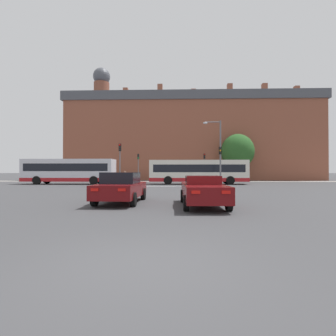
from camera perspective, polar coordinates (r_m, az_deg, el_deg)
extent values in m
plane|color=#3D3D3F|center=(4.71, -6.55, -20.40)|extent=(400.00, 400.00, 0.00)
cube|color=silver|center=(27.25, 0.50, -4.01)|extent=(7.74, 0.30, 0.01)
cube|color=#A09B91|center=(40.49, 0.95, -2.91)|extent=(68.61, 2.50, 0.01)
cube|color=brown|center=(49.72, 5.21, 5.47)|extent=(44.80, 10.16, 13.81)
cube|color=#4C4F56|center=(51.12, 5.20, 14.08)|extent=(45.70, 10.56, 1.59)
cube|color=brown|center=(55.50, -15.43, 14.88)|extent=(0.90, 0.90, 2.10)
cube|color=brown|center=(52.78, -9.22, 15.69)|extent=(0.90, 0.90, 2.10)
cube|color=brown|center=(50.13, -1.75, 16.57)|extent=(0.90, 0.90, 2.10)
cube|color=brown|center=(53.01, 5.54, 15.61)|extent=(0.90, 0.90, 2.10)
cube|color=brown|center=(51.06, 13.29, 16.26)|extent=(0.90, 0.90, 2.10)
cube|color=brown|center=(52.71, 20.26, 15.74)|extent=(0.90, 0.90, 2.10)
cube|color=brown|center=(56.48, 26.20, 14.65)|extent=(0.90, 0.90, 2.10)
cylinder|color=brown|center=(53.62, -14.26, 15.99)|extent=(2.89, 2.89, 3.09)
sphere|color=#4C4F56|center=(54.47, -14.25, 18.76)|extent=(3.21, 3.21, 3.21)
cube|color=#600C0F|center=(13.42, -10.11, -4.69)|extent=(1.98, 4.62, 0.66)
cube|color=black|center=(13.34, -10.15, -2.12)|extent=(1.65, 2.10, 0.55)
cylinder|color=black|center=(15.03, -12.14, -5.51)|extent=(0.24, 0.65, 0.64)
cylinder|color=black|center=(14.65, -5.40, -5.64)|extent=(0.24, 0.65, 0.64)
cylinder|color=black|center=(12.34, -15.71, -6.56)|extent=(0.24, 0.65, 0.64)
cylinder|color=black|center=(11.88, -7.54, -6.81)|extent=(0.24, 0.65, 0.64)
cube|color=red|center=(11.36, -15.68, -4.58)|extent=(0.32, 0.06, 0.12)
cube|color=red|center=(11.04, -10.03, -4.71)|extent=(0.32, 0.06, 0.12)
cube|color=#600C0F|center=(12.00, 7.62, -5.13)|extent=(1.85, 4.78, 0.67)
cube|color=#600C0F|center=(12.09, 7.55, -2.60)|extent=(1.54, 1.45, 0.38)
cylinder|color=black|center=(13.42, 3.26, -6.10)|extent=(0.23, 0.64, 0.64)
cylinder|color=black|center=(13.60, 10.43, -6.02)|extent=(0.23, 0.64, 0.64)
cylinder|color=black|center=(10.50, 3.97, -7.62)|extent=(0.23, 0.64, 0.64)
cylinder|color=black|center=(10.73, 13.10, -7.46)|extent=(0.23, 0.64, 0.64)
cube|color=red|center=(9.56, 6.08, -5.26)|extent=(0.32, 0.06, 0.12)
cube|color=red|center=(9.72, 12.53, -5.18)|extent=(0.32, 0.06, 0.12)
cube|color=silver|center=(31.97, 6.58, -0.60)|extent=(11.69, 2.54, 2.56)
cube|color=#AD191E|center=(31.99, 6.58, -2.49)|extent=(11.71, 2.56, 0.44)
cube|color=black|center=(31.97, 6.58, -0.10)|extent=(10.75, 2.57, 0.90)
cylinder|color=black|center=(30.68, 0.00, -2.71)|extent=(1.00, 0.28, 1.00)
cylinder|color=black|center=(33.11, 0.14, -2.56)|extent=(1.00, 0.28, 1.00)
cylinder|color=black|center=(31.29, 13.40, -2.65)|extent=(1.00, 0.28, 1.00)
cylinder|color=black|center=(33.68, 12.57, -2.51)|extent=(1.00, 0.28, 1.00)
cube|color=silver|center=(34.15, -20.67, -0.46)|extent=(10.94, 2.55, 2.68)
cube|color=#AD191E|center=(34.16, -20.67, -2.34)|extent=(10.96, 2.57, 0.44)
cube|color=black|center=(34.15, -20.66, 0.12)|extent=(10.07, 2.58, 0.90)
cylinder|color=black|center=(34.52, -26.67, -2.41)|extent=(1.00, 0.28, 1.00)
cylinder|color=black|center=(36.69, -24.84, -2.31)|extent=(1.00, 0.28, 1.00)
cylinder|color=black|center=(31.85, -15.87, -2.61)|extent=(1.00, 0.28, 1.00)
cylinder|color=black|center=(34.18, -14.62, -2.48)|extent=(1.00, 0.28, 1.00)
cylinder|color=slate|center=(28.26, 11.29, -0.48)|extent=(0.12, 0.12, 3.36)
cube|color=black|center=(28.35, 11.28, 3.73)|extent=(0.26, 0.20, 0.80)
sphere|color=black|center=(28.24, 11.33, 4.27)|extent=(0.17, 0.17, 0.17)
sphere|color=orange|center=(28.22, 11.33, 3.75)|extent=(0.17, 0.17, 0.17)
sphere|color=black|center=(28.20, 11.33, 3.23)|extent=(0.17, 0.17, 0.17)
cylinder|color=slate|center=(40.33, -6.50, -0.48)|extent=(0.12, 0.12, 3.44)
cube|color=black|center=(40.39, -6.49, 2.52)|extent=(0.26, 0.20, 0.80)
sphere|color=black|center=(40.28, -6.52, 2.90)|extent=(0.17, 0.17, 0.17)
sphere|color=black|center=(40.27, -6.52, 2.53)|extent=(0.17, 0.17, 0.17)
sphere|color=#1ED14C|center=(40.25, -6.52, 2.17)|extent=(0.17, 0.17, 0.17)
cylinder|color=slate|center=(40.10, 7.93, -0.48)|extent=(0.12, 0.12, 3.44)
cube|color=black|center=(40.16, 7.93, 2.55)|extent=(0.26, 0.20, 0.80)
sphere|color=red|center=(40.05, 7.95, 2.93)|extent=(0.17, 0.17, 0.17)
sphere|color=black|center=(40.04, 7.95, 2.56)|extent=(0.17, 0.17, 0.17)
sphere|color=black|center=(40.02, 7.95, 2.20)|extent=(0.17, 0.17, 0.17)
cylinder|color=slate|center=(28.50, -10.43, -0.11)|extent=(0.12, 0.12, 3.73)
cube|color=black|center=(28.62, -10.42, 4.44)|extent=(0.26, 0.20, 0.80)
sphere|color=red|center=(28.51, -10.47, 4.97)|extent=(0.17, 0.17, 0.17)
sphere|color=black|center=(28.49, -10.48, 4.46)|extent=(0.17, 0.17, 0.17)
sphere|color=black|center=(28.47, -10.48, 3.95)|extent=(0.17, 0.17, 0.17)
cylinder|color=slate|center=(28.70, 11.35, 3.19)|extent=(0.16, 0.16, 7.03)
cylinder|color=slate|center=(29.00, 9.73, 9.85)|extent=(1.62, 0.10, 0.10)
ellipsoid|color=#B2B2B7|center=(28.88, 8.11, 9.69)|extent=(0.50, 0.36, 0.22)
cylinder|color=#333851|center=(40.27, 11.43, -2.39)|extent=(0.13, 0.13, 0.75)
cylinder|color=#333851|center=(40.28, 11.67, -2.38)|extent=(0.13, 0.13, 0.75)
cube|color=#B21E23|center=(40.26, 11.55, -1.43)|extent=(0.43, 0.28, 0.59)
sphere|color=tan|center=(40.26, 11.54, -0.85)|extent=(0.23, 0.23, 0.23)
cylinder|color=#333851|center=(40.95, -9.33, -2.37)|extent=(0.13, 0.13, 0.74)
cylinder|color=#333851|center=(41.12, -9.36, -2.36)|extent=(0.13, 0.13, 0.74)
cube|color=tan|center=(41.02, -9.35, -1.43)|extent=(0.34, 0.45, 0.59)
sphere|color=tan|center=(41.02, -9.34, -0.86)|extent=(0.22, 0.22, 0.22)
cylinder|color=#4C3823|center=(43.98, 14.92, -1.06)|extent=(0.36, 0.36, 2.55)
ellipsoid|color=#285623|center=(44.10, 14.90, 3.55)|extent=(5.34, 5.34, 5.60)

